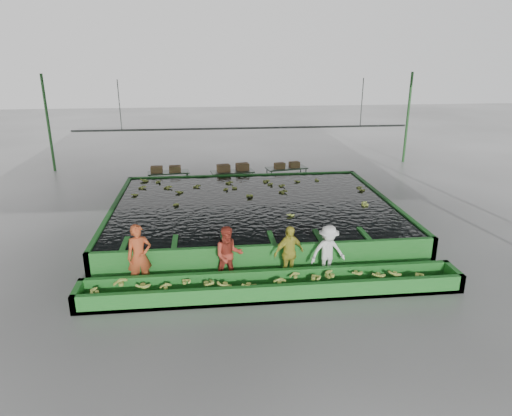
{
  "coord_description": "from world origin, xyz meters",
  "views": [
    {
      "loc": [
        -1.6,
        -14.05,
        6.01
      ],
      "look_at": [
        0.0,
        0.5,
        1.0
      ],
      "focal_mm": 32.0,
      "sensor_mm": 36.0,
      "label": 1
    }
  ],
  "objects": [
    {
      "name": "packing_table_mid",
      "position": [
        -0.46,
        6.14,
        0.44
      ],
      "size": [
        2.02,
        1.03,
        0.88
      ],
      "primitive_type": null,
      "rotation": [
        0.0,
        0.0,
        0.14
      ],
      "color": "#59605B",
      "rests_on": "ground"
    },
    {
      "name": "sorting_trough",
      "position": [
        0.0,
        -3.6,
        0.25
      ],
      "size": [
        10.0,
        1.0,
        0.5
      ],
      "primitive_type": null,
      "color": "#237527",
      "rests_on": "ground"
    },
    {
      "name": "tank_water",
      "position": [
        0.0,
        1.5,
        0.85
      ],
      "size": [
        9.7,
        7.7,
        0.0
      ],
      "primitive_type": "cube",
      "color": "black",
      "rests_on": "flotation_tank"
    },
    {
      "name": "box_stack_right",
      "position": [
        2.13,
        6.52,
        0.87
      ],
      "size": [
        1.25,
        0.57,
        0.26
      ],
      "primitive_type": null,
      "rotation": [
        0.0,
        0.0,
        0.21
      ],
      "color": "brown",
      "rests_on": "packing_table_right"
    },
    {
      "name": "shed_posts",
      "position": [
        0.0,
        0.0,
        2.5
      ],
      "size": [
        20.0,
        22.0,
        5.0
      ],
      "primitive_type": null,
      "color": "#285D2A",
      "rests_on": "ground"
    },
    {
      "name": "shed_roof",
      "position": [
        0.0,
        0.0,
        5.0
      ],
      "size": [
        20.0,
        22.0,
        0.04
      ],
      "primitive_type": "cube",
      "color": "gray",
      "rests_on": "shed_posts"
    },
    {
      "name": "worker_d",
      "position": [
        1.64,
        -2.8,
        0.77
      ],
      "size": [
        1.08,
        0.72,
        1.55
      ],
      "primitive_type": "imported",
      "rotation": [
        0.0,
        0.0,
        0.15
      ],
      "color": "white",
      "rests_on": "ground"
    },
    {
      "name": "box_stack_mid",
      "position": [
        -0.43,
        6.2,
        0.88
      ],
      "size": [
        1.5,
        0.68,
        0.31
      ],
      "primitive_type": null,
      "rotation": [
        0.0,
        0.0,
        0.2
      ],
      "color": "brown",
      "rests_on": "packing_table_mid"
    },
    {
      "name": "ground",
      "position": [
        0.0,
        0.0,
        0.0
      ],
      "size": [
        80.0,
        80.0,
        0.0
      ],
      "primitive_type": "plane",
      "color": "gray",
      "rests_on": "ground"
    },
    {
      "name": "worker_a",
      "position": [
        -3.47,
        -2.8,
        0.89
      ],
      "size": [
        0.75,
        0.61,
        1.78
      ],
      "primitive_type": "imported",
      "rotation": [
        0.0,
        0.0,
        0.32
      ],
      "color": "#C24D26",
      "rests_on": "ground"
    },
    {
      "name": "packing_table_right",
      "position": [
        2.12,
        6.61,
        0.43
      ],
      "size": [
        2.01,
        1.09,
        0.87
      ],
      "primitive_type": null,
      "rotation": [
        0.0,
        0.0,
        0.18
      ],
      "color": "#59605B",
      "rests_on": "ground"
    },
    {
      "name": "flotation_tank",
      "position": [
        0.0,
        1.5,
        0.45
      ],
      "size": [
        10.0,
        8.0,
        0.9
      ],
      "primitive_type": null,
      "color": "#237527",
      "rests_on": "ground"
    },
    {
      "name": "packing_table_left",
      "position": [
        -3.37,
        6.47,
        0.42
      ],
      "size": [
        1.93,
        0.96,
        0.84
      ],
      "primitive_type": null,
      "rotation": [
        0.0,
        0.0,
        0.12
      ],
      "color": "#59605B",
      "rests_on": "ground"
    },
    {
      "name": "box_stack_left",
      "position": [
        -3.47,
        6.38,
        0.85
      ],
      "size": [
        1.34,
        0.38,
        0.29
      ],
      "primitive_type": null,
      "rotation": [
        0.0,
        0.0,
        0.01
      ],
      "color": "brown",
      "rests_on": "packing_table_left"
    },
    {
      "name": "rail_hanger_left",
      "position": [
        -5.0,
        5.0,
        4.0
      ],
      "size": [
        0.04,
        0.04,
        2.0
      ],
      "primitive_type": "cylinder",
      "color": "#59605B",
      "rests_on": "shed_roof"
    },
    {
      "name": "worker_b",
      "position": [
        -1.11,
        -2.8,
        0.82
      ],
      "size": [
        0.84,
        0.68,
        1.63
      ],
      "primitive_type": "imported",
      "rotation": [
        0.0,
        0.0,
        0.09
      ],
      "color": "#B03B29",
      "rests_on": "ground"
    },
    {
      "name": "floating_bananas",
      "position": [
        0.0,
        2.3,
        0.85
      ],
      "size": [
        8.5,
        5.8,
        0.12
      ],
      "primitive_type": null,
      "color": "#9EB443",
      "rests_on": "tank_water"
    },
    {
      "name": "trough_bananas",
      "position": [
        0.0,
        -3.6,
        0.4
      ],
      "size": [
        8.59,
        0.57,
        0.11
      ],
      "primitive_type": null,
      "color": "#9EB443",
      "rests_on": "sorting_trough"
    },
    {
      "name": "cableway_rail",
      "position": [
        0.0,
        5.0,
        3.0
      ],
      "size": [
        0.08,
        0.08,
        14.0
      ],
      "primitive_type": "cylinder",
      "color": "#59605B",
      "rests_on": "shed_roof"
    },
    {
      "name": "worker_c",
      "position": [
        0.54,
        -2.8,
        0.79
      ],
      "size": [
        1.0,
        0.7,
        1.58
      ],
      "primitive_type": "imported",
      "rotation": [
        0.0,
        0.0,
        0.38
      ],
      "color": "gold",
      "rests_on": "ground"
    },
    {
      "name": "rail_hanger_right",
      "position": [
        5.0,
        5.0,
        4.0
      ],
      "size": [
        0.04,
        0.04,
        2.0
      ],
      "primitive_type": "cylinder",
      "color": "#59605B",
      "rests_on": "shed_roof"
    }
  ]
}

